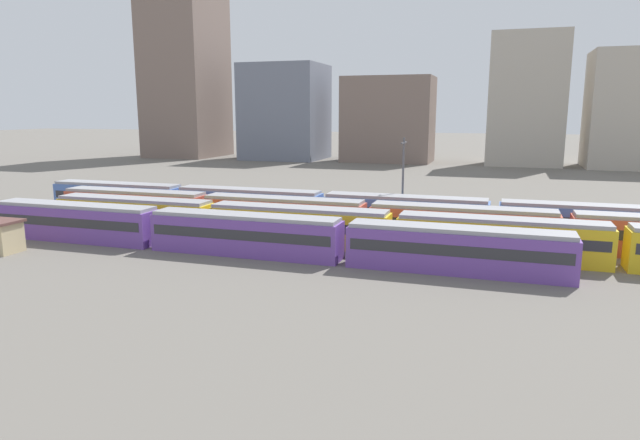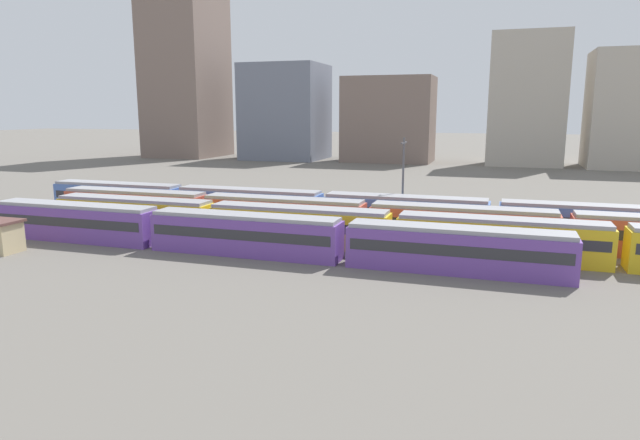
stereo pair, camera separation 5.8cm
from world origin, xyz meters
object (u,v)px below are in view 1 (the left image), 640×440
at_px(catenary_pole_1, 403,176).
at_px(signal_hut, 0,236).
at_px(train_track_1, 620,246).
at_px(train_track_3, 324,208).
at_px(train_track_0, 245,234).
at_px(train_track_2, 368,219).

xyz_separation_m(catenary_pole_1, signal_hut, (-33.07, -24.94, -3.99)).
distance_m(train_track_1, train_track_3, 30.87).
bearing_deg(train_track_0, signal_hut, -163.79).
height_order(train_track_2, train_track_3, same).
distance_m(catenary_pole_1, signal_hut, 41.61).
bearing_deg(train_track_1, train_track_2, 167.04).
bearing_deg(signal_hut, train_track_3, 41.95).
distance_m(train_track_0, train_track_1, 32.04).
bearing_deg(train_track_1, catenary_pole_1, 146.79).
bearing_deg(train_track_1, signal_hut, -167.80).
distance_m(train_track_2, catenary_pole_1, 9.20).
relative_size(train_track_3, signal_hut, 20.75).
height_order(train_track_3, catenary_pole_1, catenary_pole_1).
height_order(train_track_1, train_track_3, same).
bearing_deg(catenary_pole_1, train_track_3, -160.97).
xyz_separation_m(train_track_1, signal_hut, (-53.50, -11.56, -0.35)).
height_order(train_track_0, train_track_2, same).
bearing_deg(train_track_0, train_track_1, 9.34).
relative_size(catenary_pole_1, signal_hut, 2.77).
xyz_separation_m(train_track_1, catenary_pole_1, (-20.43, 13.38, 3.64)).
xyz_separation_m(train_track_3, catenary_pole_1, (8.63, 2.98, 3.64)).
relative_size(train_track_3, catenary_pole_1, 7.48).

